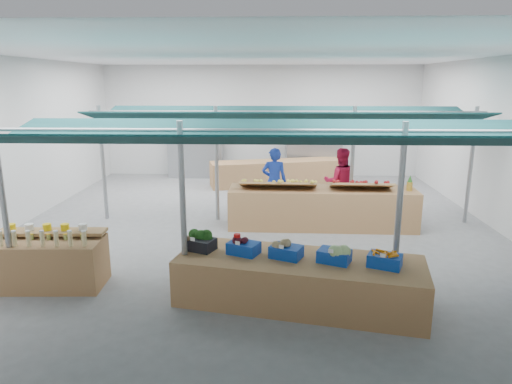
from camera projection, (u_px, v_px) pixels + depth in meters
floor at (254, 226)px, 11.67m from camera, size 13.00×13.00×0.00m
hall at (256, 117)px, 12.44m from camera, size 13.00×13.00×13.00m
pole_grid at (287, 169)px, 9.52m from camera, size 10.00×4.60×3.00m
awnings at (287, 122)px, 9.29m from camera, size 9.50×7.08×0.30m
back_shelving_left at (195, 151)px, 17.35m from camera, size 2.00×0.50×2.00m
back_shelving_right at (314, 152)px, 17.19m from camera, size 2.00×0.50×2.00m
bottle_shelf at (49, 261)px, 8.16m from camera, size 1.98×1.24×1.14m
veg_counter at (299, 281)px, 7.53m from camera, size 4.20×2.12×0.78m
fruit_counter at (322, 208)px, 11.47m from camera, size 4.66×1.17×0.99m
far_counter at (279, 173)px, 16.22m from camera, size 4.90×2.17×0.87m
vendor_left at (274, 181)px, 12.48m from camera, size 0.68×0.45×1.86m
vendor_right at (340, 182)px, 12.41m from camera, size 0.91×0.72×1.86m
crate_broccoli at (200, 241)px, 7.80m from camera, size 0.60×0.52×0.35m
crate_beets at (244, 246)px, 7.63m from camera, size 0.60×0.52×0.29m
crate_celeriac at (286, 249)px, 7.46m from camera, size 0.60×0.52×0.31m
crate_cabbage at (334, 253)px, 7.27m from camera, size 0.60×0.52×0.35m
crate_carrots at (385, 260)px, 7.10m from camera, size 0.60×0.52×0.29m
sparrow at (187, 238)px, 7.69m from camera, size 0.12×0.09×0.11m
pole_ribbon at (237, 237)px, 7.58m from camera, size 0.12×0.12×0.28m
apple_heap_yellow at (278, 183)px, 11.26m from camera, size 1.92×0.76×0.27m
apple_heap_red at (362, 184)px, 11.16m from camera, size 1.52×0.74×0.27m
pineapple at (410, 183)px, 11.09m from camera, size 0.14×0.14×0.39m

